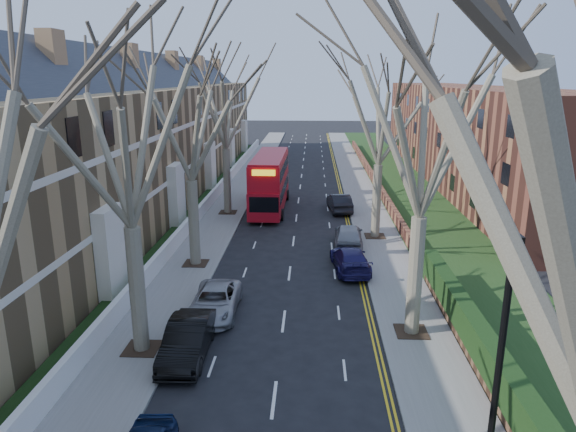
# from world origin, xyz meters

# --- Properties ---
(pavement_left) EXTENTS (3.00, 102.00, 0.12)m
(pavement_left) POSITION_xyz_m (-6.00, 39.00, 0.06)
(pavement_left) COLOR slate
(pavement_left) RESTS_ON ground
(pavement_right) EXTENTS (3.00, 102.00, 0.12)m
(pavement_right) POSITION_xyz_m (6.00, 39.00, 0.06)
(pavement_right) COLOR slate
(pavement_right) RESTS_ON ground
(terrace_left) EXTENTS (9.70, 78.00, 13.60)m
(terrace_left) POSITION_xyz_m (-13.65, 31.00, 5.53)
(terrace_left) COLOR #97784D
(terrace_left) RESTS_ON ground
(flats_right) EXTENTS (13.97, 54.00, 10.00)m
(flats_right) POSITION_xyz_m (17.46, 43.00, 4.98)
(flats_right) COLOR brown
(flats_right) RESTS_ON ground
(wall_hedge_right) EXTENTS (0.70, 24.00, 1.80)m
(wall_hedge_right) POSITION_xyz_m (7.70, 2.00, 1.12)
(wall_hedge_right) COLOR brown
(wall_hedge_right) RESTS_ON ground
(front_wall_left) EXTENTS (0.30, 78.00, 1.00)m
(front_wall_left) POSITION_xyz_m (-7.65, 31.00, 0.62)
(front_wall_left) COLOR white
(front_wall_left) RESTS_ON ground
(grass_verge_right) EXTENTS (6.00, 102.00, 0.06)m
(grass_verge_right) POSITION_xyz_m (10.50, 39.00, 0.15)
(grass_verge_right) COLOR #1D3A15
(grass_verge_right) RESTS_ON ground
(lamp_post) EXTENTS (0.18, 0.50, 8.11)m
(lamp_post) POSITION_xyz_m (5.00, -3.50, 4.57)
(lamp_post) COLOR black
(lamp_post) RESTS_ON ground
(tree_left_mid) EXTENTS (10.50, 10.50, 14.71)m
(tree_left_mid) POSITION_xyz_m (-5.70, 6.00, 9.56)
(tree_left_mid) COLOR #695F4B
(tree_left_mid) RESTS_ON ground
(tree_left_far) EXTENTS (10.15, 10.15, 14.22)m
(tree_left_far) POSITION_xyz_m (-5.70, 16.00, 9.24)
(tree_left_far) COLOR #695F4B
(tree_left_far) RESTS_ON ground
(tree_left_dist) EXTENTS (10.50, 10.50, 14.71)m
(tree_left_dist) POSITION_xyz_m (-5.70, 28.00, 9.56)
(tree_left_dist) COLOR #695F4B
(tree_left_dist) RESTS_ON ground
(tree_right_mid) EXTENTS (10.50, 10.50, 14.71)m
(tree_right_mid) POSITION_xyz_m (5.70, 8.00, 9.56)
(tree_right_mid) COLOR #695F4B
(tree_right_mid) RESTS_ON ground
(tree_right_far) EXTENTS (10.15, 10.15, 14.22)m
(tree_right_far) POSITION_xyz_m (5.70, 22.00, 9.24)
(tree_right_far) COLOR #695F4B
(tree_right_far) RESTS_ON ground
(double_decker_bus) EXTENTS (2.88, 10.91, 4.55)m
(double_decker_bus) POSITION_xyz_m (-2.34, 29.71, 2.24)
(double_decker_bus) COLOR #A90C18
(double_decker_bus) RESTS_ON ground
(car_left_mid) EXTENTS (1.68, 4.61, 1.51)m
(car_left_mid) POSITION_xyz_m (-3.69, 5.69, 0.75)
(car_left_mid) COLOR black
(car_left_mid) RESTS_ON ground
(car_left_far) EXTENTS (2.20, 4.68, 1.29)m
(car_left_far) POSITION_xyz_m (-3.32, 9.61, 0.65)
(car_left_far) COLOR #9A9A9F
(car_left_far) RESTS_ON ground
(car_right_near) EXTENTS (2.40, 4.93, 1.38)m
(car_right_near) POSITION_xyz_m (3.52, 15.64, 0.69)
(car_right_near) COLOR #1B164E
(car_right_near) RESTS_ON ground
(car_right_mid) EXTENTS (2.09, 4.71, 1.57)m
(car_right_mid) POSITION_xyz_m (3.70, 19.98, 0.79)
(car_right_mid) COLOR gray
(car_right_mid) RESTS_ON ground
(car_right_far) EXTENTS (2.12, 4.72, 1.50)m
(car_right_far) POSITION_xyz_m (3.54, 29.29, 0.75)
(car_right_far) COLOR black
(car_right_far) RESTS_ON ground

